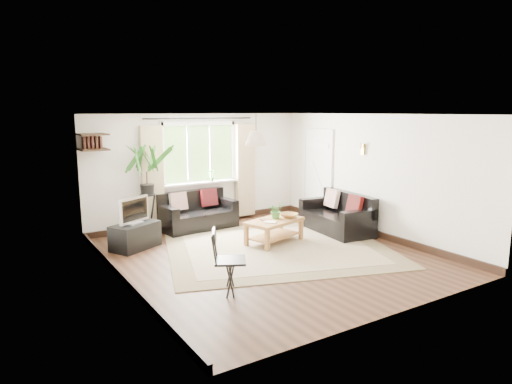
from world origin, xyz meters
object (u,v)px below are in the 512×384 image
sofa_back (198,212)px  palm_stand (147,191)px  coffee_table (274,231)px  folding_chair (230,262)px  sofa_right (336,214)px  tv_stand (135,236)px

sofa_back → palm_stand: palm_stand is taller
sofa_back → palm_stand: bearing=175.1°
coffee_table → folding_chair: (-1.85, -1.65, 0.22)m
sofa_back → sofa_right: 2.88m
sofa_back → sofa_right: size_ratio=0.97×
sofa_right → coffee_table: (-1.53, 0.00, -0.15)m
sofa_right → tv_stand: sofa_right is taller
sofa_back → tv_stand: (-1.56, -0.68, -0.14)m
palm_stand → folding_chair: 3.43m
tv_stand → folding_chair: size_ratio=0.97×
palm_stand → folding_chair: palm_stand is taller
sofa_right → folding_chair: 3.76m
sofa_right → tv_stand: 4.00m
sofa_back → tv_stand: bearing=-160.9°
palm_stand → sofa_right: bearing=-27.5°
sofa_right → palm_stand: size_ratio=0.88×
tv_stand → folding_chair: 2.75m
coffee_table → folding_chair: bearing=-138.3°
sofa_back → coffee_table: 1.90m
sofa_back → folding_chair: (-1.09, -3.39, 0.07)m
tv_stand → palm_stand: size_ratio=0.47×
coffee_table → tv_stand: (-2.32, 1.06, 0.00)m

